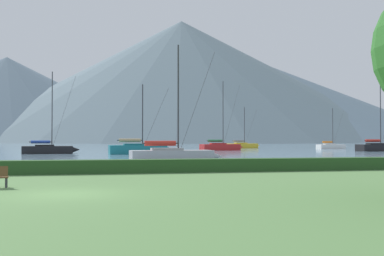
{
  "coord_description": "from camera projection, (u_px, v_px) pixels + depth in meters",
  "views": [
    {
      "loc": [
        1.05,
        -19.23,
        2.18
      ],
      "look_at": [
        15.51,
        51.11,
        3.69
      ],
      "focal_mm": 44.99,
      "sensor_mm": 36.0,
      "label": 1
    }
  ],
  "objects": [
    {
      "name": "ground_plane",
      "position": [
        65.0,
        194.0,
        18.58
      ],
      "size": [
        1000.0,
        1000.0,
        0.0
      ],
      "primitive_type": "plane",
      "color": "#517A42"
    },
    {
      "name": "harbor_water",
      "position": [
        90.0,
        145.0,
        152.74
      ],
      "size": [
        320.0,
        246.0,
        0.0
      ],
      "primitive_type": "cube",
      "color": "slate",
      "rests_on": "ground_plane"
    },
    {
      "name": "hedge_line",
      "position": [
        76.0,
        167.0,
        29.36
      ],
      "size": [
        80.0,
        1.2,
        0.84
      ],
      "primitive_type": "cube",
      "color": "#284C23",
      "rests_on": "ground_plane"
    },
    {
      "name": "sailboat_slip_2",
      "position": [
        378.0,
        147.0,
        80.18
      ],
      "size": [
        8.44,
        3.21,
        11.07
      ],
      "rotation": [
        0.0,
        0.0,
        0.11
      ],
      "color": "black",
      "rests_on": "harbor_water"
    },
    {
      "name": "sailboat_slip_5",
      "position": [
        331.0,
        146.0,
        96.33
      ],
      "size": [
        6.69,
        2.6,
        8.23
      ],
      "rotation": [
        0.0,
        0.0,
        0.12
      ],
      "color": "white",
      "rests_on": "harbor_water"
    },
    {
      "name": "sailboat_slip_6",
      "position": [
        243.0,
        145.0,
        102.49
      ],
      "size": [
        7.69,
        3.47,
        8.81
      ],
      "rotation": [
        0.0,
        0.0,
        0.2
      ],
      "color": "gold",
      "rests_on": "harbor_water"
    },
    {
      "name": "sailboat_slip_7",
      "position": [
        139.0,
        149.0,
        65.49
      ],
      "size": [
        9.01,
        3.14,
        9.54
      ],
      "rotation": [
        0.0,
        0.0,
        0.07
      ],
      "color": "#19707A",
      "rests_on": "harbor_water"
    },
    {
      "name": "sailboat_slip_8",
      "position": [
        173.0,
        155.0,
        41.77
      ],
      "size": [
        8.28,
        2.78,
        10.35
      ],
      "rotation": [
        0.0,
        0.0,
        0.05
      ],
      "color": "#9E9EA3",
      "rests_on": "harbor_water"
    },
    {
      "name": "sailboat_slip_9",
      "position": [
        221.0,
        146.0,
        85.24
      ],
      "size": [
        8.25,
        3.48,
        12.32
      ],
      "rotation": [
        0.0,
        0.0,
        0.16
      ],
      "color": "red",
      "rests_on": "harbor_water"
    },
    {
      "name": "sailboat_slip_10",
      "position": [
        48.0,
        149.0,
        66.98
      ],
      "size": [
        7.93,
        2.87,
        11.5
      ],
      "rotation": [
        0.0,
        0.0,
        0.08
      ],
      "color": "black",
      "rests_on": "harbor_water"
    },
    {
      "name": "distant_hill_west_ridge",
      "position": [
        181.0,
        81.0,
        325.37
      ],
      "size": [
        290.83,
        290.83,
        81.65
      ],
      "primitive_type": "cone",
      "color": "slate",
      "rests_on": "ground_plane"
    },
    {
      "name": "distant_hill_central_peak",
      "position": [
        6.0,
        99.0,
        301.44
      ],
      "size": [
        213.27,
        213.27,
        53.16
      ],
      "primitive_type": "cone",
      "color": "#4C6070",
      "rests_on": "ground_plane"
    },
    {
      "name": "distant_hill_east_ridge",
      "position": [
        229.0,
        96.0,
        346.85
      ],
      "size": [
        302.49,
        302.49,
        65.32
      ],
      "primitive_type": "cone",
      "color": "#4C6070",
      "rests_on": "ground_plane"
    }
  ]
}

